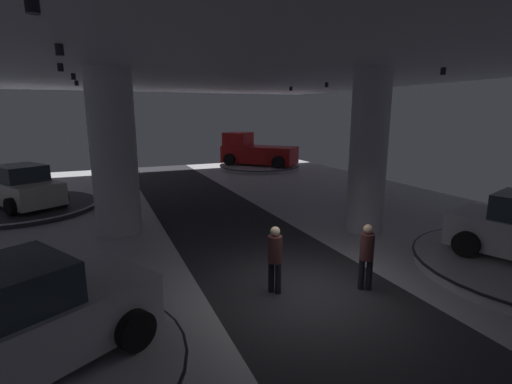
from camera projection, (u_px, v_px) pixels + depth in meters
ground at (305, 293)px, 8.68m from camera, size 24.00×44.00×0.06m
ceiling_with_spotlights at (313, 38)px, 7.51m from camera, size 24.00×44.00×0.39m
column_right at (368, 152)px, 12.68m from camera, size 1.26×1.26×5.50m
column_left at (114, 153)px, 12.53m from camera, size 1.50×1.50×5.50m
display_platform_deep_right at (259, 166)px, 27.35m from camera, size 5.81×5.81×0.29m
pickup_truck_deep_right at (255, 152)px, 27.25m from camera, size 5.17×5.29×2.30m
display_platform_far_left at (23, 207)px, 15.85m from camera, size 5.90×5.90×0.23m
display_car_far_left at (21, 187)px, 15.65m from camera, size 3.73×4.52×1.71m
display_platform_near_left at (19, 377)px, 5.72m from camera, size 5.12×5.12×0.23m
display_car_near_left at (8, 327)px, 5.51m from camera, size 4.54×3.68×1.71m
visitor_walking_near at (367, 253)px, 8.63m from camera, size 0.32×0.32×1.59m
visitor_walking_far at (275, 256)px, 8.47m from camera, size 0.32×0.32×1.59m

